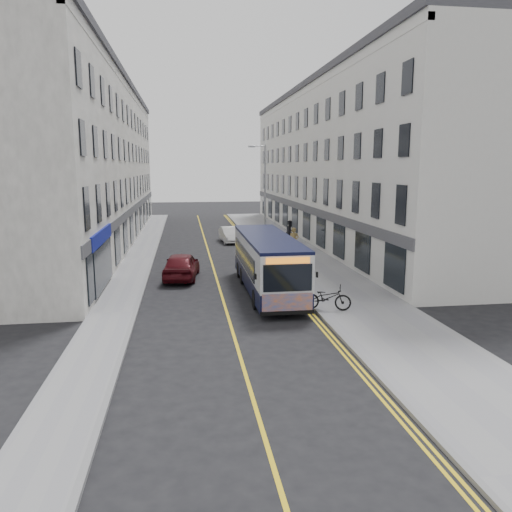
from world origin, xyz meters
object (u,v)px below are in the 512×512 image
object	(u,v)px
pedestrian_near	(294,241)
car_white	(230,235)
pedestrian_far	(290,232)
streetlamp	(264,194)
city_bus	(267,262)
car_maroon	(181,265)
bicycle	(327,297)

from	to	relation	value
pedestrian_near	car_white	distance (m)	8.49
pedestrian_far	pedestrian_near	bearing A→B (deg)	-129.98
streetlamp	car_white	distance (m)	6.86
streetlamp	city_bus	size ratio (longest dim) A/B	0.79
streetlamp	city_bus	xyz separation A→B (m)	(-1.78, -12.22, -2.78)
streetlamp	pedestrian_near	xyz separation A→B (m)	(1.86, -2.13, -3.28)
city_bus	car_maroon	size ratio (longest dim) A/B	2.22
pedestrian_far	bicycle	bearing A→B (deg)	-127.93
streetlamp	pedestrian_near	bearing A→B (deg)	-48.97
streetlamp	pedestrian_far	bearing A→B (deg)	48.35
pedestrian_far	car_white	bearing A→B (deg)	123.58
bicycle	pedestrian_far	world-z (taller)	pedestrian_far
pedestrian_near	car_white	size ratio (longest dim) A/B	0.50
city_bus	bicycle	distance (m)	4.55
car_white	car_maroon	world-z (taller)	car_maroon
car_maroon	city_bus	bearing A→B (deg)	145.66
car_maroon	streetlamp	bearing A→B (deg)	-119.62
pedestrian_near	pedestrian_far	distance (m)	5.25
car_maroon	bicycle	bearing A→B (deg)	136.11
streetlamp	city_bus	world-z (taller)	streetlamp
city_bus	car_white	world-z (taller)	city_bus
streetlamp	pedestrian_far	xyz separation A→B (m)	(2.71, 3.05, -3.30)
pedestrian_near	car_white	bearing A→B (deg)	130.39
bicycle	car_maroon	distance (m)	10.09
pedestrian_far	car_maroon	distance (m)	14.49
streetlamp	pedestrian_near	distance (m)	4.33
car_maroon	car_white	bearing A→B (deg)	-99.84
city_bus	pedestrian_far	world-z (taller)	city_bus
pedestrian_near	pedestrian_far	world-z (taller)	pedestrian_near
city_bus	car_maroon	bearing A→B (deg)	138.96
streetlamp	pedestrian_far	size ratio (longest dim) A/B	4.14
city_bus	car_white	bearing A→B (deg)	91.00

